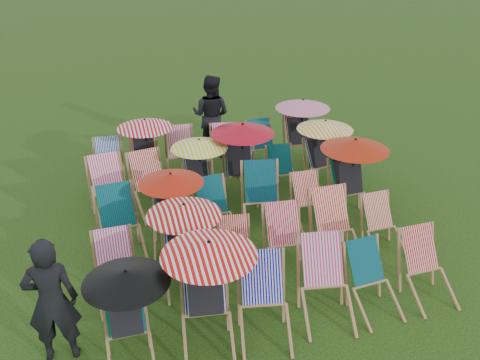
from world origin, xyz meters
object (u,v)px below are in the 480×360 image
object	(u,v)px
deckchair_0	(127,316)
deckchair_29	(301,131)
deckchair_5	(429,269)
person_left	(52,301)
person_rear	(211,115)

from	to	relation	value
deckchair_0	deckchair_29	world-z (taller)	deckchair_29
deckchair_5	person_left	size ratio (longest dim) A/B	0.56
person_left	person_rear	xyz separation A→B (m)	(3.13, 5.32, 0.05)
deckchair_0	person_rear	size ratio (longest dim) A/B	0.68
deckchair_5	person_left	distance (m)	4.81
deckchair_29	person_rear	size ratio (longest dim) A/B	0.76
deckchair_0	person_left	world-z (taller)	person_left
deckchair_5	person_rear	xyz separation A→B (m)	(-1.66, 5.57, 0.41)
deckchair_29	deckchair_0	bearing A→B (deg)	-126.84
person_left	person_rear	size ratio (longest dim) A/B	0.94
person_left	deckchair_0	bearing A→B (deg)	165.13
person_rear	deckchair_5	bearing A→B (deg)	140.11
person_left	person_rear	bearing A→B (deg)	-116.84
deckchair_5	person_left	xyz separation A→B (m)	(-4.78, 0.25, 0.36)
deckchair_5	deckchair_29	size ratio (longest dim) A/B	0.69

